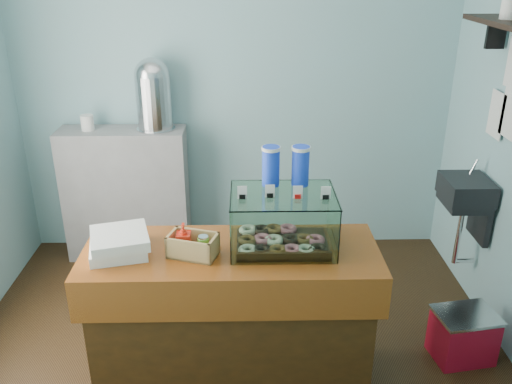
{
  "coord_description": "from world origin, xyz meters",
  "views": [
    {
      "loc": [
        0.08,
        -2.79,
        2.35
      ],
      "look_at": [
        0.14,
        -0.15,
        1.2
      ],
      "focal_mm": 38.0,
      "sensor_mm": 36.0,
      "label": 1
    }
  ],
  "objects_px": {
    "counter": "(232,318)",
    "display_case": "(282,217)",
    "red_cooler": "(463,335)",
    "coffee_urn": "(153,92)"
  },
  "relations": [
    {
      "from": "counter",
      "to": "display_case",
      "type": "xyz_separation_m",
      "value": [
        0.28,
        0.08,
        0.61
      ]
    },
    {
      "from": "counter",
      "to": "red_cooler",
      "type": "height_order",
      "value": "counter"
    },
    {
      "from": "display_case",
      "to": "coffee_urn",
      "type": "bearing_deg",
      "value": 120.78
    },
    {
      "from": "coffee_urn",
      "to": "red_cooler",
      "type": "xyz_separation_m",
      "value": [
        2.06,
        -1.4,
        -1.23
      ]
    },
    {
      "from": "counter",
      "to": "coffee_urn",
      "type": "height_order",
      "value": "coffee_urn"
    },
    {
      "from": "display_case",
      "to": "coffee_urn",
      "type": "distance_m",
      "value": 1.79
    },
    {
      "from": "coffee_urn",
      "to": "display_case",
      "type": "bearing_deg",
      "value": -59.34
    },
    {
      "from": "display_case",
      "to": "coffee_urn",
      "type": "xyz_separation_m",
      "value": [
        -0.9,
        1.52,
        0.33
      ]
    },
    {
      "from": "coffee_urn",
      "to": "counter",
      "type": "bearing_deg",
      "value": -68.67
    },
    {
      "from": "display_case",
      "to": "coffee_urn",
      "type": "relative_size",
      "value": 1.01
    }
  ]
}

